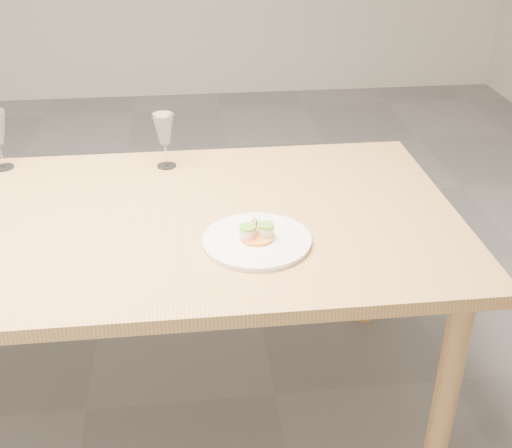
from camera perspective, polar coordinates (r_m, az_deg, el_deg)
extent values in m
plane|color=slate|center=(2.41, -14.86, -15.67)|extent=(7.00, 7.00, 0.00)
cube|color=tan|center=(1.97, -17.52, -0.39)|extent=(2.40, 1.00, 0.04)
cylinder|color=tan|center=(1.96, 16.59, -13.99)|extent=(0.07, 0.07, 0.71)
cylinder|color=tan|center=(2.56, 10.22, -1.91)|extent=(0.07, 0.07, 0.71)
cylinder|color=white|center=(1.77, 0.07, -1.53)|extent=(0.30, 0.30, 0.01)
cylinder|color=white|center=(1.76, 0.07, -1.36)|extent=(0.30, 0.30, 0.01)
cylinder|color=orange|center=(1.76, 0.07, -1.20)|extent=(0.10, 0.10, 0.01)
cylinder|color=#F6E3C9|center=(1.75, -0.75, -0.75)|extent=(0.04, 0.04, 0.03)
cylinder|color=#F6E3C9|center=(1.76, 0.89, -0.59)|extent=(0.04, 0.04, 0.03)
cylinder|color=#7BB833|center=(1.74, -0.75, -0.27)|extent=(0.05, 0.05, 0.01)
cylinder|color=#7BB833|center=(1.75, 0.89, -0.11)|extent=(0.05, 0.05, 0.01)
cylinder|color=#BFBC65|center=(1.73, 2.17, -2.01)|extent=(0.05, 0.05, 0.00)
cylinder|color=white|center=(2.38, -21.52, 4.70)|extent=(0.07, 0.07, 0.00)
cylinder|color=white|center=(2.36, -21.72, 5.69)|extent=(0.01, 0.01, 0.09)
cylinder|color=white|center=(2.25, -7.95, 5.14)|extent=(0.07, 0.07, 0.00)
cylinder|color=white|center=(2.23, -8.03, 6.13)|extent=(0.01, 0.01, 0.08)
cone|color=white|center=(2.20, -8.19, 8.35)|extent=(0.08, 0.08, 0.10)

